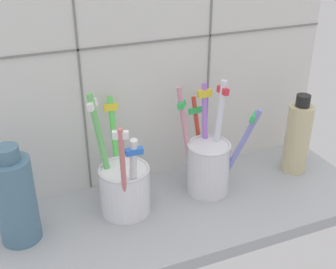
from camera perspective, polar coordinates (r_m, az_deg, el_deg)
The scene contains 6 objects.
counter_slab at distance 69.75cm, azimuth 0.88°, elevation -10.38°, with size 64.00×22.00×2.00cm, color #9EA3A8.
tile_wall_back at distance 69.69cm, azimuth -2.93°, elevation 9.61°, with size 64.00×2.20×45.00cm.
toothbrush_cup_left at distance 66.67cm, azimuth -5.75°, elevation -6.63°, with size 8.37×12.89×19.19cm.
toothbrush_cup_right at distance 71.04cm, azimuth 5.32°, elevation -3.67°, with size 11.01×11.36×18.74cm.
ceramic_vase at distance 63.32cm, azimuth -19.35°, elevation -7.90°, with size 5.56×5.56×14.74cm.
soap_bottle at distance 78.98cm, azimuth 16.58°, elevation -0.33°, with size 4.35×4.35×14.37cm.
Camera 1 is at (-21.99, -50.69, 43.56)cm, focal length 46.63 mm.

